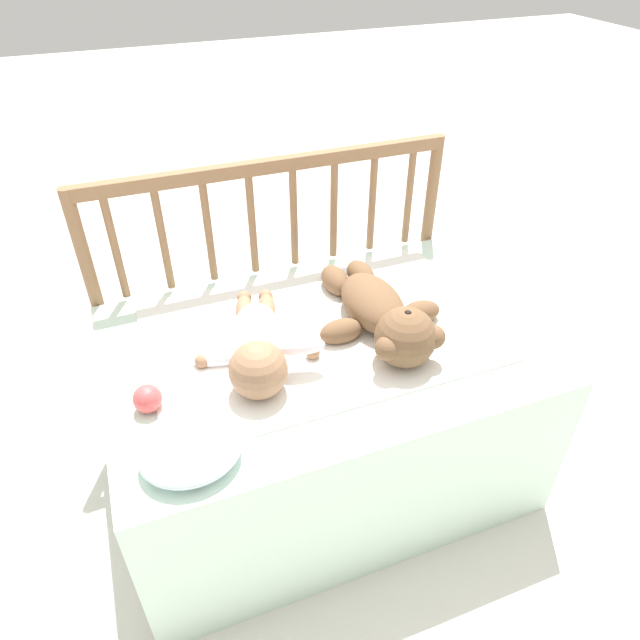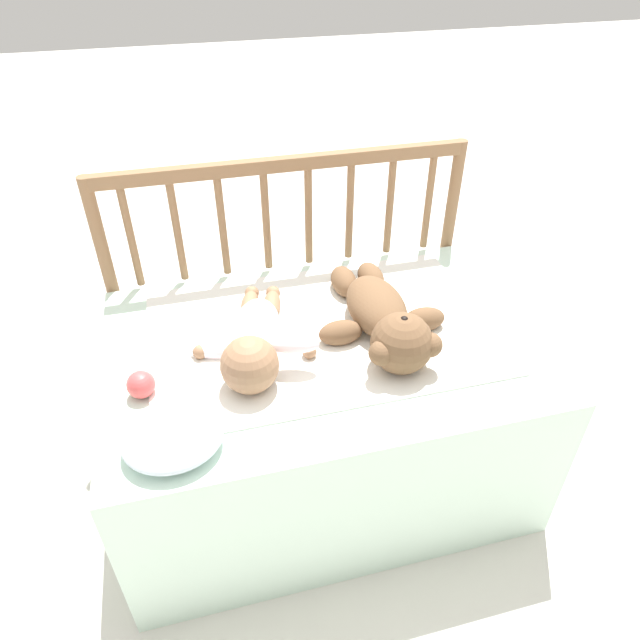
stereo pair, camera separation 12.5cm
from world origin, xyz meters
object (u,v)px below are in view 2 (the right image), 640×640
at_px(small_pillow, 173,438).
at_px(baby, 254,341).
at_px(teddy_bear, 384,318).
at_px(toy_ball, 141,385).

bearing_deg(small_pillow, baby, 49.47).
relative_size(teddy_bear, toy_ball, 7.50).
bearing_deg(toy_ball, small_pillow, -70.81).
bearing_deg(toy_ball, teddy_bear, 6.35).
bearing_deg(toy_ball, baby, 14.28).
height_order(small_pillow, toy_ball, toy_ball).
xyz_separation_m(baby, small_pillow, (-0.20, -0.24, -0.02)).
distance_m(teddy_bear, small_pillow, 0.58).
xyz_separation_m(teddy_bear, small_pillow, (-0.52, -0.24, -0.03)).
xyz_separation_m(teddy_bear, toy_ball, (-0.58, -0.06, -0.03)).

